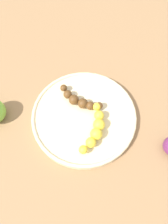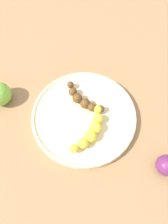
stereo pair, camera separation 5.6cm
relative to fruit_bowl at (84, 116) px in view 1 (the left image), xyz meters
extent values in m
plane|color=#936D47|center=(0.00, 0.00, -0.01)|extent=(2.40, 2.40, 0.00)
cylinder|color=beige|center=(0.00, 0.00, 0.00)|extent=(0.29, 0.29, 0.02)
torus|color=beige|center=(0.00, 0.00, 0.01)|extent=(0.29, 0.29, 0.01)
sphere|color=yellow|center=(-0.10, 0.01, 0.02)|extent=(0.02, 0.02, 0.02)
sphere|color=yellow|center=(-0.08, -0.01, 0.02)|extent=(0.03, 0.03, 0.03)
sphere|color=yellow|center=(-0.06, -0.02, 0.02)|extent=(0.03, 0.03, 0.03)
sphere|color=yellow|center=(-0.04, -0.03, 0.02)|extent=(0.03, 0.03, 0.03)
sphere|color=yellow|center=(-0.01, -0.04, 0.02)|extent=(0.03, 0.03, 0.03)
sphere|color=yellow|center=(0.01, -0.04, 0.02)|extent=(0.02, 0.02, 0.02)
sphere|color=#593819|center=(0.09, 0.05, 0.02)|extent=(0.02, 0.02, 0.02)
sphere|color=#593819|center=(0.06, 0.04, 0.02)|extent=(0.02, 0.02, 0.02)
sphere|color=#593819|center=(0.04, 0.02, 0.02)|extent=(0.03, 0.03, 0.03)
sphere|color=#593819|center=(0.03, 0.00, 0.02)|extent=(0.03, 0.03, 0.03)
sphere|color=#593819|center=(0.02, -0.02, 0.02)|extent=(0.02, 0.02, 0.02)
sphere|color=#593819|center=(0.02, -0.04, 0.02)|extent=(0.02, 0.02, 0.02)
camera|label=1|loc=(-0.25, 0.03, 0.53)|focal=33.79mm
camera|label=2|loc=(-0.25, -0.03, 0.53)|focal=33.79mm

